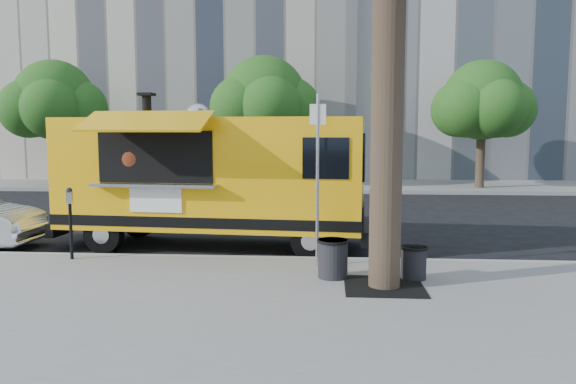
{
  "coord_description": "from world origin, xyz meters",
  "views": [
    {
      "loc": [
        1.73,
        -11.25,
        2.54
      ],
      "look_at": [
        0.93,
        0.0,
        1.28
      ],
      "focal_mm": 35.0,
      "sensor_mm": 36.0,
      "label": 1
    }
  ],
  "objects_px": {
    "far_tree_c": "(482,101)",
    "sign_post": "(318,170)",
    "far_tree_a": "(55,101)",
    "parking_meter": "(70,215)",
    "trash_bin_left": "(413,261)",
    "food_truck": "(212,176)",
    "far_tree_b": "(264,99)",
    "trash_bin_right": "(333,257)"
  },
  "relations": [
    {
      "from": "far_tree_c",
      "to": "trash_bin_left",
      "type": "distance_m",
      "value": 15.84
    },
    {
      "from": "far_tree_a",
      "to": "far_tree_c",
      "type": "bearing_deg",
      "value": 0.32
    },
    {
      "from": "food_truck",
      "to": "far_tree_a",
      "type": "bearing_deg",
      "value": 132.69
    },
    {
      "from": "trash_bin_left",
      "to": "sign_post",
      "type": "bearing_deg",
      "value": 154.11
    },
    {
      "from": "sign_post",
      "to": "far_tree_b",
      "type": "bearing_deg",
      "value": 100.15
    },
    {
      "from": "food_truck",
      "to": "trash_bin_right",
      "type": "height_order",
      "value": "food_truck"
    },
    {
      "from": "far_tree_b",
      "to": "parking_meter",
      "type": "xyz_separation_m",
      "value": [
        -2.0,
        -14.05,
        -2.85
      ]
    },
    {
      "from": "far_tree_c",
      "to": "parking_meter",
      "type": "relative_size",
      "value": 3.9
    },
    {
      "from": "far_tree_a",
      "to": "far_tree_b",
      "type": "bearing_deg",
      "value": 2.54
    },
    {
      "from": "far_tree_b",
      "to": "sign_post",
      "type": "bearing_deg",
      "value": -79.85
    },
    {
      "from": "sign_post",
      "to": "trash_bin_right",
      "type": "xyz_separation_m",
      "value": [
        0.27,
        -0.76,
        -1.37
      ]
    },
    {
      "from": "trash_bin_left",
      "to": "trash_bin_right",
      "type": "bearing_deg",
      "value": -179.73
    },
    {
      "from": "sign_post",
      "to": "trash_bin_left",
      "type": "distance_m",
      "value": 2.24
    },
    {
      "from": "sign_post",
      "to": "food_truck",
      "type": "distance_m",
      "value": 3.14
    },
    {
      "from": "far_tree_c",
      "to": "sign_post",
      "type": "relative_size",
      "value": 1.74
    },
    {
      "from": "far_tree_a",
      "to": "parking_meter",
      "type": "relative_size",
      "value": 4.01
    },
    {
      "from": "food_truck",
      "to": "trash_bin_left",
      "type": "xyz_separation_m",
      "value": [
        3.86,
        -2.88,
        -1.11
      ]
    },
    {
      "from": "far_tree_c",
      "to": "far_tree_b",
      "type": "bearing_deg",
      "value": 178.09
    },
    {
      "from": "sign_post",
      "to": "trash_bin_left",
      "type": "height_order",
      "value": "sign_post"
    },
    {
      "from": "far_tree_a",
      "to": "far_tree_c",
      "type": "distance_m",
      "value": 18.0
    },
    {
      "from": "far_tree_c",
      "to": "parking_meter",
      "type": "distance_m",
      "value": 17.82
    },
    {
      "from": "parking_meter",
      "to": "trash_bin_right",
      "type": "xyz_separation_m",
      "value": [
        4.82,
        -0.96,
        -0.5
      ]
    },
    {
      "from": "sign_post",
      "to": "trash_bin_left",
      "type": "relative_size",
      "value": 5.65
    },
    {
      "from": "sign_post",
      "to": "trash_bin_right",
      "type": "bearing_deg",
      "value": -70.45
    },
    {
      "from": "parking_meter",
      "to": "trash_bin_left",
      "type": "relative_size",
      "value": 2.51
    },
    {
      "from": "far_tree_c",
      "to": "trash_bin_right",
      "type": "relative_size",
      "value": 8.36
    },
    {
      "from": "parking_meter",
      "to": "trash_bin_left",
      "type": "distance_m",
      "value": 6.21
    },
    {
      "from": "far_tree_c",
      "to": "trash_bin_right",
      "type": "bearing_deg",
      "value": -112.78
    },
    {
      "from": "far_tree_c",
      "to": "trash_bin_left",
      "type": "bearing_deg",
      "value": -108.38
    },
    {
      "from": "food_truck",
      "to": "trash_bin_left",
      "type": "height_order",
      "value": "food_truck"
    },
    {
      "from": "trash_bin_right",
      "to": "parking_meter",
      "type": "bearing_deg",
      "value": 168.69
    },
    {
      "from": "trash_bin_left",
      "to": "far_tree_a",
      "type": "bearing_deg",
      "value": 131.91
    },
    {
      "from": "far_tree_a",
      "to": "parking_meter",
      "type": "distance_m",
      "value": 15.59
    },
    {
      "from": "food_truck",
      "to": "trash_bin_left",
      "type": "bearing_deg",
      "value": -32.31
    },
    {
      "from": "far_tree_a",
      "to": "trash_bin_right",
      "type": "xyz_separation_m",
      "value": [
        11.82,
        -14.61,
        -3.29
      ]
    },
    {
      "from": "parking_meter",
      "to": "far_tree_a",
      "type": "bearing_deg",
      "value": 117.15
    },
    {
      "from": "far_tree_a",
      "to": "sign_post",
      "type": "distance_m",
      "value": 18.14
    },
    {
      "from": "sign_post",
      "to": "trash_bin_right",
      "type": "relative_size",
      "value": 4.82
    },
    {
      "from": "trash_bin_left",
      "to": "far_tree_c",
      "type": "bearing_deg",
      "value": 71.62
    },
    {
      "from": "trash_bin_left",
      "to": "trash_bin_right",
      "type": "relative_size",
      "value": 0.85
    },
    {
      "from": "far_tree_c",
      "to": "food_truck",
      "type": "distance_m",
      "value": 14.87
    },
    {
      "from": "far_tree_b",
      "to": "trash_bin_right",
      "type": "relative_size",
      "value": 8.83
    }
  ]
}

